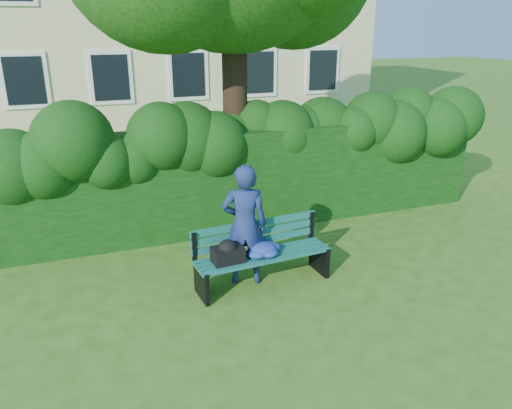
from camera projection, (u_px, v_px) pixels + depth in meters
name	position (u px, v px, depth m)	size (l,w,h in m)	color
ground	(270.00, 277.00, 7.42)	(80.00, 80.00, 0.00)	#345519
hedge	(225.00, 179.00, 9.05)	(10.00, 1.00, 1.80)	black
park_bench	(256.00, 253.00, 7.06)	(2.00, 0.70, 0.89)	#0E4A44
man_reading	(245.00, 225.00, 7.02)	(0.65, 0.42, 1.77)	navy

